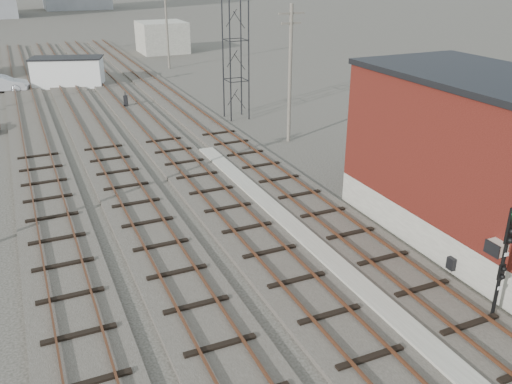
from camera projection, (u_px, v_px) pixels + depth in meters
ground at (109, 70)px, 61.73m from camera, size 320.00×320.00×0.00m
track_right at (185, 109)px, 45.00m from camera, size 3.20×90.00×0.39m
track_mid_right at (137, 114)px, 43.50m from camera, size 3.20×90.00×0.39m
track_mid_left at (86, 119)px, 42.00m from camera, size 3.20×90.00×0.39m
track_left at (31, 125)px, 40.50m from camera, size 3.20×90.00×0.39m
platform_curb at (313, 246)px, 23.26m from camera, size 0.90×28.00×0.26m
brick_building at (485, 162)px, 22.83m from camera, size 6.54×12.20×7.22m
lattice_tower at (235, 19)px, 39.86m from camera, size 1.60×1.60×15.00m
utility_pole_right_a at (290, 71)px, 35.43m from camera, size 1.80×0.24×9.00m
utility_pole_right_b at (167, 25)px, 60.61m from camera, size 1.80×0.24×9.00m
shed_right at (162, 37)px, 72.72m from camera, size 6.00×6.00×4.00m
signal_mast at (505, 254)px, 17.75m from camera, size 0.40×0.42×4.31m
switch_stand at (126, 101)px, 45.39m from camera, size 0.39×0.39×1.29m
site_trailer at (68, 72)px, 53.01m from camera, size 7.33×4.84×2.85m
car_silver at (2, 84)px, 51.02m from camera, size 4.95×2.52×1.56m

